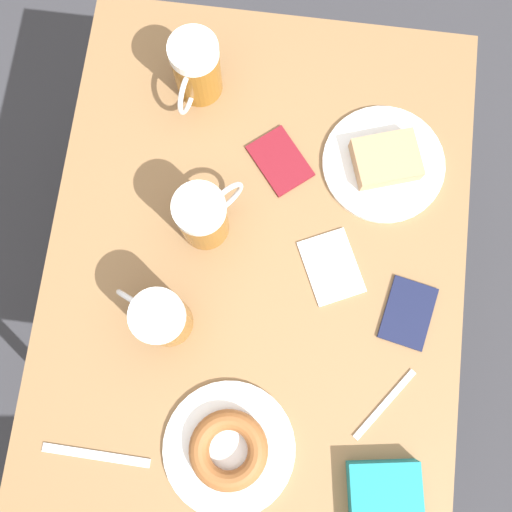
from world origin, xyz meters
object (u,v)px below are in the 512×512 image
at_px(knife, 96,455).
at_px(beer_mug_left, 161,318).
at_px(blue_pouch, 385,504).
at_px(napkin_folded, 331,266).
at_px(fork, 385,404).
at_px(plate_with_cake, 385,162).
at_px(passport_near_edge, 280,161).
at_px(passport_far_edge, 408,313).
at_px(beer_mug_center, 204,216).
at_px(beer_mug_right, 196,69).
at_px(plate_with_donut, 229,449).

bearing_deg(knife, beer_mug_left, -109.72).
bearing_deg(blue_pouch, napkin_folded, -72.15).
bearing_deg(beer_mug_left, fork, 166.40).
distance_m(plate_with_cake, passport_near_edge, 0.21).
bearing_deg(knife, plate_with_cake, -127.37).
bearing_deg(passport_near_edge, passport_far_edge, 135.40).
distance_m(beer_mug_center, passport_near_edge, 0.21).
relative_size(napkin_folded, fork, 1.15).
xyz_separation_m(beer_mug_left, knife, (0.09, 0.26, -0.07)).
height_order(beer_mug_center, beer_mug_right, same).
xyz_separation_m(beer_mug_center, beer_mug_right, (0.06, -0.29, 0.00)).
xyz_separation_m(plate_with_cake, passport_far_edge, (-0.07, 0.30, -0.01)).
distance_m(plate_with_donut, beer_mug_left, 0.27).
bearing_deg(fork, blue_pouch, 93.69).
xyz_separation_m(plate_with_cake, beer_mug_center, (0.34, 0.17, 0.06)).
distance_m(plate_with_donut, beer_mug_center, 0.43).
distance_m(plate_with_cake, passport_far_edge, 0.30).
height_order(plate_with_cake, beer_mug_right, beer_mug_right).
xyz_separation_m(plate_with_cake, plate_with_donut, (0.24, 0.58, 0.00)).
distance_m(beer_mug_left, passport_near_edge, 0.40).
height_order(plate_with_donut, fork, plate_with_donut).
height_order(napkin_folded, fork, same).
relative_size(fork, knife, 0.70).
relative_size(plate_with_cake, passport_near_edge, 1.62).
xyz_separation_m(knife, passport_far_edge, (-0.55, -0.33, 0.00)).
xyz_separation_m(beer_mug_center, fork, (-0.38, 0.30, -0.07)).
xyz_separation_m(beer_mug_center, passport_near_edge, (-0.13, -0.15, -0.07)).
bearing_deg(plate_with_donut, beer_mug_left, -55.58).
bearing_deg(fork, passport_near_edge, -61.13).
bearing_deg(blue_pouch, knife, -1.59).
relative_size(beer_mug_right, blue_pouch, 0.92).
bearing_deg(napkin_folded, passport_far_edge, 154.41).
bearing_deg(knife, beer_mug_right, -96.49).
height_order(plate_with_donut, napkin_folded, plate_with_donut).
relative_size(beer_mug_right, fork, 1.04).
bearing_deg(blue_pouch, plate_with_donut, -11.15).
height_order(napkin_folded, passport_far_edge, passport_far_edge).
bearing_deg(fork, plate_with_cake, -85.08).
bearing_deg(beer_mug_right, plate_with_cake, 162.79).
height_order(beer_mug_left, beer_mug_right, same).
height_order(knife, passport_near_edge, passport_near_edge).
relative_size(plate_with_cake, beer_mug_left, 1.67).
xyz_separation_m(plate_with_donut, napkin_folded, (-0.15, -0.36, -0.02)).
height_order(beer_mug_left, passport_near_edge, beer_mug_left).
bearing_deg(passport_far_edge, passport_near_edge, -44.60).
relative_size(knife, blue_pouch, 1.25).
xyz_separation_m(plate_with_cake, passport_near_edge, (0.21, 0.02, -0.01)).
height_order(beer_mug_center, passport_far_edge, beer_mug_center).
xyz_separation_m(napkin_folded, fork, (-0.12, 0.25, -0.00)).
distance_m(fork, knife, 0.54).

